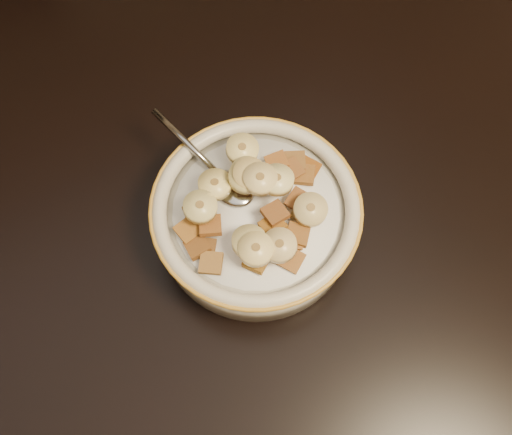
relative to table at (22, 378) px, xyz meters
name	(u,v)px	position (x,y,z in m)	size (l,w,h in m)	color
floor	(155,432)	(0.00, 0.00, -0.78)	(4.00, 4.50, 0.10)	#422816
table	(22,378)	(0.00, 0.00, 0.00)	(1.40, 0.90, 0.04)	black
cereal_bowl	(256,221)	(0.26, 0.05, 0.04)	(0.19, 0.19, 0.05)	beige
milk	(256,211)	(0.26, 0.05, 0.07)	(0.16, 0.16, 0.00)	white
spoon	(233,188)	(0.25, 0.08, 0.07)	(0.03, 0.05, 0.01)	gray
cereal_square_0	(308,168)	(0.32, 0.07, 0.07)	(0.02, 0.02, 0.01)	brown
cereal_square_1	(188,230)	(0.19, 0.05, 0.07)	(0.02, 0.02, 0.01)	brown
cereal_square_2	(197,247)	(0.20, 0.03, 0.07)	(0.02, 0.02, 0.01)	brown
cereal_square_3	(277,162)	(0.30, 0.08, 0.08)	(0.02, 0.02, 0.01)	#994F19
cereal_square_4	(291,170)	(0.30, 0.07, 0.08)	(0.02, 0.02, 0.01)	brown
cereal_square_5	(204,248)	(0.20, 0.03, 0.07)	(0.02, 0.02, 0.01)	brown
cereal_square_6	(299,201)	(0.30, 0.04, 0.08)	(0.02, 0.02, 0.01)	brown
cereal_square_7	(268,179)	(0.28, 0.07, 0.08)	(0.02, 0.02, 0.01)	#8B5D16
cereal_square_8	(304,212)	(0.30, 0.03, 0.08)	(0.02, 0.02, 0.01)	olive
cereal_square_9	(242,179)	(0.26, 0.08, 0.08)	(0.02, 0.02, 0.01)	brown
cereal_square_10	(298,234)	(0.28, 0.01, 0.08)	(0.02, 0.02, 0.01)	brown
cereal_square_11	(275,213)	(0.27, 0.03, 0.09)	(0.02, 0.02, 0.01)	brown
cereal_square_12	(259,176)	(0.27, 0.07, 0.08)	(0.02, 0.02, 0.01)	#995A24
cereal_square_13	(291,259)	(0.27, -0.01, 0.07)	(0.02, 0.02, 0.01)	brown
cereal_square_14	(239,179)	(0.25, 0.08, 0.08)	(0.02, 0.02, 0.01)	brown
cereal_square_15	(273,226)	(0.26, 0.02, 0.08)	(0.02, 0.02, 0.01)	brown
cereal_square_16	(257,261)	(0.24, 0.00, 0.07)	(0.02, 0.02, 0.01)	#8F6317
cereal_square_17	(304,175)	(0.31, 0.06, 0.07)	(0.02, 0.02, 0.01)	brown
cereal_square_18	(211,263)	(0.20, 0.01, 0.07)	(0.02, 0.02, 0.01)	olive
cereal_square_19	(210,225)	(0.21, 0.05, 0.08)	(0.02, 0.02, 0.01)	brown
cereal_square_20	(195,212)	(0.21, 0.07, 0.07)	(0.02, 0.02, 0.01)	brown
cereal_square_21	(248,182)	(0.26, 0.07, 0.08)	(0.02, 0.02, 0.01)	brown
cereal_square_22	(291,239)	(0.28, 0.01, 0.08)	(0.02, 0.02, 0.01)	brown
cereal_square_23	(307,208)	(0.30, 0.03, 0.07)	(0.02, 0.02, 0.01)	brown
cereal_square_24	(295,161)	(0.31, 0.08, 0.07)	(0.02, 0.02, 0.01)	brown
banana_slice_0	(247,173)	(0.26, 0.07, 0.09)	(0.03, 0.03, 0.01)	#DDD484
banana_slice_1	(250,174)	(0.26, 0.07, 0.10)	(0.03, 0.03, 0.01)	#DDBA6B
banana_slice_2	(242,149)	(0.27, 0.10, 0.09)	(0.03, 0.03, 0.01)	#F7E376
banana_slice_3	(245,177)	(0.26, 0.07, 0.09)	(0.03, 0.03, 0.01)	tan
banana_slice_4	(260,179)	(0.27, 0.06, 0.10)	(0.03, 0.03, 0.01)	#F5D593
banana_slice_5	(200,207)	(0.21, 0.06, 0.09)	(0.03, 0.03, 0.01)	#CCC188
banana_slice_6	(215,184)	(0.23, 0.08, 0.09)	(0.03, 0.03, 0.01)	#F8DA77
banana_slice_7	(277,180)	(0.28, 0.06, 0.10)	(0.03, 0.03, 0.01)	#FEE896
banana_slice_8	(279,245)	(0.26, 0.00, 0.09)	(0.03, 0.03, 0.01)	beige
banana_slice_9	(249,242)	(0.24, 0.01, 0.09)	(0.03, 0.03, 0.01)	beige
banana_slice_10	(310,210)	(0.30, 0.02, 0.09)	(0.03, 0.03, 0.01)	tan
banana_slice_11	(256,249)	(0.24, 0.00, 0.09)	(0.03, 0.03, 0.01)	#F5D17F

